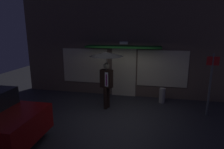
# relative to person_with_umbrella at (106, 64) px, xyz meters

# --- Properties ---
(ground_plane) EXTENTS (18.00, 18.00, 0.00)m
(ground_plane) POSITION_rel_person_with_umbrella_xyz_m (0.43, -0.60, -1.74)
(ground_plane) COLOR #2D2D33
(building_facade) EXTENTS (9.64, 1.00, 4.57)m
(building_facade) POSITION_rel_person_with_umbrella_xyz_m (0.43, 1.74, 0.51)
(building_facade) COLOR brown
(building_facade) RESTS_ON ground
(person_with_umbrella) EXTENTS (1.27, 1.27, 2.21)m
(person_with_umbrella) POSITION_rel_person_with_umbrella_xyz_m (0.00, 0.00, 0.00)
(person_with_umbrella) COLOR black
(person_with_umbrella) RESTS_ON ground
(street_sign_post) EXTENTS (0.40, 0.07, 2.24)m
(street_sign_post) POSITION_rel_person_with_umbrella_xyz_m (3.69, 0.11, -0.47)
(street_sign_post) COLOR #595B60
(street_sign_post) RESTS_ON ground
(sidewalk_bollard) EXTENTS (0.24, 0.24, 0.63)m
(sidewalk_bollard) POSITION_rel_person_with_umbrella_xyz_m (2.15, 1.03, -1.43)
(sidewalk_bollard) COLOR #9E998E
(sidewalk_bollard) RESTS_ON ground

